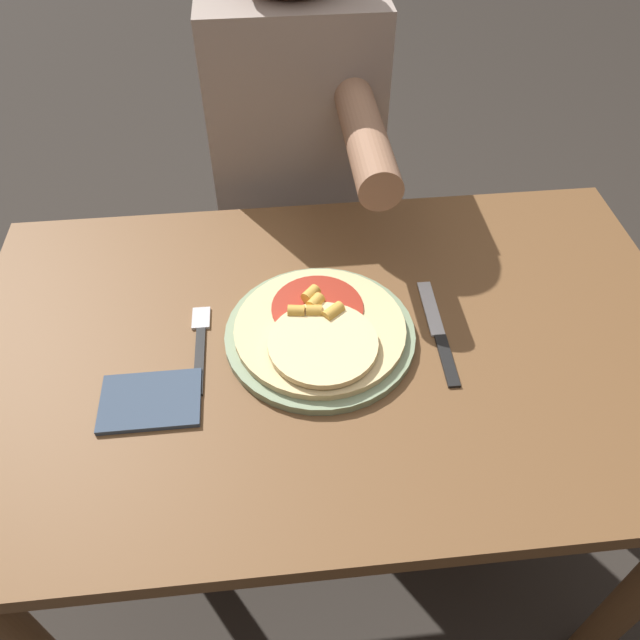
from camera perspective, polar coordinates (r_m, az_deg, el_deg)
The scene contains 8 objects.
ground_plane at distance 1.60m, azimuth 0.85°, elevation -19.92°, with size 8.00×8.00×0.00m, color #2D2823.
dining_table at distance 1.06m, azimuth 1.21°, elevation -6.44°, with size 1.13×0.70×0.75m.
plate at distance 0.96m, azimuth -0.00°, elevation -1.35°, with size 0.29×0.29×0.01m.
pizza at distance 0.94m, azimuth 0.02°, elevation -0.91°, with size 0.26×0.26×0.04m.
fork at distance 0.97m, azimuth -10.90°, elevation -2.03°, with size 0.03×0.18×0.00m.
knife at distance 0.99m, azimuth 10.77°, elevation -1.16°, with size 0.02×0.22×0.00m.
napkin at distance 0.92m, azimuth -15.23°, elevation -7.12°, with size 0.14×0.10×0.01m.
person_diner at distance 1.37m, azimuth -2.11°, elevation 14.65°, with size 0.34×0.52×1.27m.
Camera 1 is at (-0.09, -0.63, 1.47)m, focal length 35.00 mm.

